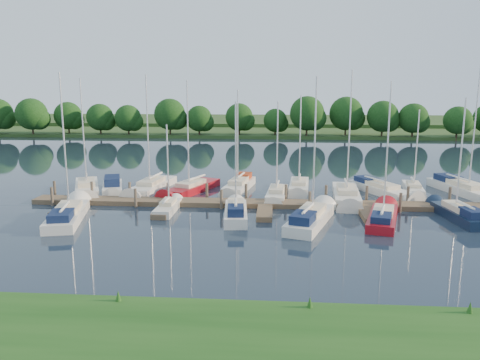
# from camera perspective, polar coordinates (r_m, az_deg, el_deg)

# --- Properties ---
(ground) EXTENTS (260.00, 260.00, 0.00)m
(ground) POSITION_cam_1_polar(r_m,az_deg,el_deg) (31.98, 2.81, -6.71)
(ground) COLOR #192533
(ground) RESTS_ON ground
(dock) EXTENTS (40.00, 6.00, 0.40)m
(dock) POSITION_cam_1_polar(r_m,az_deg,el_deg) (38.95, 3.10, -3.13)
(dock) COLOR brown
(dock) RESTS_ON ground
(mooring_pilings) EXTENTS (38.24, 2.84, 2.00)m
(mooring_pilings) POSITION_cam_1_polar(r_m,az_deg,el_deg) (39.94, 3.14, -2.18)
(mooring_pilings) COLOR #473D33
(mooring_pilings) RESTS_ON ground
(far_shore) EXTENTS (180.00, 30.00, 0.60)m
(far_shore) POSITION_cam_1_polar(r_m,az_deg,el_deg) (105.85, 3.89, 6.01)
(far_shore) COLOR #29441A
(far_shore) RESTS_ON ground
(distant_hill) EXTENTS (220.00, 40.00, 1.40)m
(distant_hill) POSITION_cam_1_polar(r_m,az_deg,el_deg) (130.74, 3.98, 7.17)
(distant_hill) COLOR #315123
(distant_hill) RESTS_ON ground
(treeline) EXTENTS (146.72, 9.71, 8.22)m
(treeline) POSITION_cam_1_polar(r_m,az_deg,el_deg) (92.78, 4.56, 7.64)
(treeline) COLOR #38281C
(treeline) RESTS_ON ground
(sailboat_n_0) EXTENTS (4.72, 8.56, 11.12)m
(sailboat_n_0) POSITION_cam_1_polar(r_m,az_deg,el_deg) (46.95, -18.15, -1.10)
(sailboat_n_0) COLOR silver
(sailboat_n_0) RESTS_ON ground
(motorboat) EXTENTS (3.36, 6.24, 1.77)m
(motorboat) POSITION_cam_1_polar(r_m,az_deg,el_deg) (46.62, -15.28, -0.92)
(motorboat) COLOR silver
(motorboat) RESTS_ON ground
(sailboat_n_2) EXTENTS (3.21, 9.10, 11.43)m
(sailboat_n_2) POSITION_cam_1_polar(r_m,az_deg,el_deg) (46.11, -10.80, -0.96)
(sailboat_n_2) COLOR silver
(sailboat_n_2) RESTS_ON ground
(sailboat_n_3) EXTENTS (4.56, 8.52, 10.91)m
(sailboat_n_3) POSITION_cam_1_polar(r_m,az_deg,el_deg) (44.86, -6.06, -1.16)
(sailboat_n_3) COLOR maroon
(sailboat_n_3) RESTS_ON ground
(sailboat_n_4) EXTENTS (2.92, 7.88, 10.07)m
(sailboat_n_4) POSITION_cam_1_polar(r_m,az_deg,el_deg) (45.63, -0.15, -0.81)
(sailboat_n_4) COLOR silver
(sailboat_n_4) RESTS_ON ground
(sailboat_n_5) EXTENTS (2.15, 7.03, 9.03)m
(sailboat_n_5) POSITION_cam_1_polar(r_m,az_deg,el_deg) (42.31, 4.50, -1.89)
(sailboat_n_5) COLOR silver
(sailboat_n_5) RESTS_ON ground
(sailboat_n_6) EXTENTS (2.28, 7.51, 9.50)m
(sailboat_n_6) POSITION_cam_1_polar(r_m,az_deg,el_deg) (46.07, 7.20, -0.87)
(sailboat_n_6) COLOR silver
(sailboat_n_6) RESTS_ON ground
(sailboat_n_7) EXTENTS (2.86, 9.30, 11.73)m
(sailboat_n_7) POSITION_cam_1_polar(r_m,az_deg,el_deg) (42.72, 12.84, -2.00)
(sailboat_n_7) COLOR silver
(sailboat_n_7) RESTS_ON ground
(sailboat_n_8) EXTENTS (5.22, 8.25, 10.81)m
(sailboat_n_8) POSITION_cam_1_polar(r_m,az_deg,el_deg) (46.05, 16.88, -1.21)
(sailboat_n_8) COLOR silver
(sailboat_n_8) RESTS_ON ground
(sailboat_n_9) EXTENTS (2.29, 6.42, 8.18)m
(sailboat_n_9) POSITION_cam_1_polar(r_m,az_deg,el_deg) (47.61, 20.38, -1.10)
(sailboat_n_9) COLOR silver
(sailboat_n_9) RESTS_ON ground
(sailboat_n_10) EXTENTS (4.41, 9.84, 12.38)m
(sailboat_n_10) POSITION_cam_1_polar(r_m,az_deg,el_deg) (48.68, 25.75, -1.18)
(sailboat_n_10) COLOR silver
(sailboat_n_10) RESTS_ON ground
(sailboat_s_0) EXTENTS (3.84, 9.02, 11.34)m
(sailboat_s_0) POSITION_cam_1_polar(r_m,az_deg,el_deg) (37.88, -20.20, -4.04)
(sailboat_s_0) COLOR silver
(sailboat_s_0) RESTS_ON ground
(sailboat_s_1) EXTENTS (1.36, 5.56, 7.29)m
(sailboat_s_1) POSITION_cam_1_polar(r_m,az_deg,el_deg) (38.39, -8.72, -3.35)
(sailboat_s_1) COLOR silver
(sailboat_s_1) RESTS_ON ground
(sailboat_s_2) EXTENTS (2.13, 7.06, 9.30)m
(sailboat_s_2) POSITION_cam_1_polar(r_m,az_deg,el_deg) (35.87, -0.51, -4.12)
(sailboat_s_2) COLOR silver
(sailboat_s_2) RESTS_ON ground
(sailboat_s_3) EXTENTS (4.21, 8.62, 11.09)m
(sailboat_s_3) POSITION_cam_1_polar(r_m,az_deg,el_deg) (34.79, 8.64, -4.76)
(sailboat_s_3) COLOR silver
(sailboat_s_3) RESTS_ON ground
(sailboat_s_4) EXTENTS (3.68, 7.99, 10.08)m
(sailboat_s_4) POSITION_cam_1_polar(r_m,az_deg,el_deg) (36.55, 17.02, -4.39)
(sailboat_s_4) COLOR maroon
(sailboat_s_4) RESTS_ON ground
(sailboat_s_5) EXTENTS (2.47, 7.39, 9.54)m
(sailboat_s_5) POSITION_cam_1_polar(r_m,az_deg,el_deg) (39.24, 25.06, -3.88)
(sailboat_s_5) COLOR black
(sailboat_s_5) RESTS_ON ground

